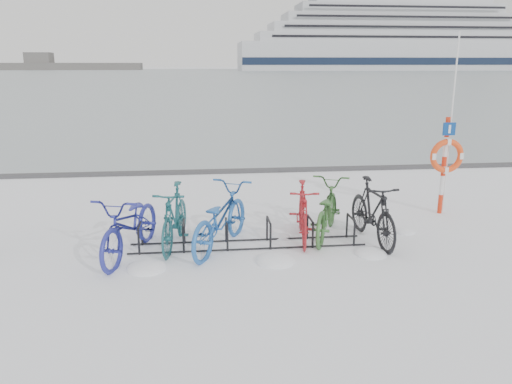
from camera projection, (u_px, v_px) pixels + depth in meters
name	position (u px, v px, depth m)	size (l,w,h in m)	color
ground	(248.00, 245.00, 8.54)	(900.00, 900.00, 0.00)	white
ice_sheet	(201.00, 74.00, 157.72)	(400.00, 298.00, 0.02)	#A0ACB5
quay_edge	(228.00, 171.00, 14.21)	(400.00, 0.25, 0.10)	#3F3F42
bike_rack	(248.00, 236.00, 8.50)	(4.00, 0.48, 0.46)	black
lifebuoy_station	(446.00, 156.00, 10.04)	(0.70, 0.22, 3.62)	red
cruise_ferry	(394.00, 42.00, 228.14)	(143.89, 27.12, 47.28)	silver
bike_0	(131.00, 222.00, 8.02)	(0.72, 2.08, 1.09)	navy
bike_1	(174.00, 215.00, 8.43)	(0.51, 1.81, 1.09)	#1A5258
bike_2	(220.00, 216.00, 8.35)	(0.73, 2.09, 1.09)	#2661B2
bike_3	(303.00, 211.00, 8.75)	(0.49, 1.73, 1.04)	#A81E24
bike_4	(326.00, 208.00, 8.96)	(0.68, 1.96, 1.03)	#3A6D32
bike_5	(373.00, 210.00, 8.67)	(0.53, 1.87, 1.12)	black
snow_drifts	(257.00, 257.00, 8.02)	(5.66, 1.70, 0.22)	white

